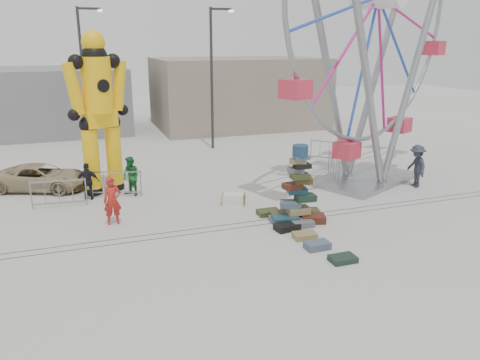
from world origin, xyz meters
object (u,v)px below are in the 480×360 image
object	(u,v)px
suitcase_tower	(298,200)
pedestrian_grey	(417,166)
pedestrian_red	(112,201)
pedestrian_green	(131,176)
ferris_wheel	(376,23)
barricade_wheel_front	(333,168)
barricade_wheel_back	(329,151)
lamp_post_right	(213,72)
pedestrian_black	(88,182)
barricade_dummy_b	(59,193)
lamp_post_left	(85,72)
steamer_trunk	(234,199)
parked_suv	(41,177)
crash_test_dummy	(99,107)
barricade_dummy_c	(116,184)

from	to	relation	value
suitcase_tower	pedestrian_grey	xyz separation A→B (m)	(6.73, 2.01, 0.16)
pedestrian_red	pedestrian_green	world-z (taller)	pedestrian_red
ferris_wheel	barricade_wheel_front	bearing A→B (deg)	122.89
barricade_wheel_back	lamp_post_right	bearing A→B (deg)	177.65
suitcase_tower	ferris_wheel	world-z (taller)	ferris_wheel
pedestrian_black	pedestrian_grey	distance (m)	13.96
barricade_dummy_b	barricade_wheel_back	bearing A→B (deg)	17.47
barricade_dummy_b	pedestrian_grey	bearing A→B (deg)	-3.98
pedestrian_grey	barricade_wheel_back	bearing A→B (deg)	-157.53
barricade_wheel_back	lamp_post_left	bearing A→B (deg)	-166.92
steamer_trunk	barricade_dummy_b	distance (m)	6.73
steamer_trunk	pedestrian_black	size ratio (longest dim) A/B	0.58
barricade_wheel_front	parked_suv	bearing A→B (deg)	95.00
parked_suv	barricade_wheel_back	bearing A→B (deg)	-65.99
crash_test_dummy	lamp_post_right	bearing A→B (deg)	22.54
lamp_post_left	pedestrian_black	world-z (taller)	lamp_post_left
pedestrian_black	pedestrian_red	bearing A→B (deg)	112.22
pedestrian_black	suitcase_tower	bearing A→B (deg)	153.74
pedestrian_red	parked_suv	distance (m)	5.74
barricade_dummy_b	pedestrian_black	size ratio (longest dim) A/B	1.31
lamp_post_left	ferris_wheel	world-z (taller)	ferris_wheel
steamer_trunk	pedestrian_grey	size ratio (longest dim) A/B	0.47
pedestrian_green	parked_suv	xyz separation A→B (m)	(-3.58, 2.09, -0.27)
suitcase_tower	parked_suv	xyz separation A→B (m)	(-8.81, 6.95, -0.22)
pedestrian_green	parked_suv	bearing A→B (deg)	-156.39
ferris_wheel	steamer_trunk	size ratio (longest dim) A/B	15.94
pedestrian_red	steamer_trunk	bearing A→B (deg)	4.69
barricade_dummy_b	pedestrian_grey	size ratio (longest dim) A/B	1.07
barricade_dummy_c	lamp_post_left	bearing A→B (deg)	110.64
ferris_wheel	pedestrian_black	bearing A→B (deg)	148.38
barricade_wheel_front	pedestrian_grey	distance (m)	3.61
barricade_dummy_b	suitcase_tower	bearing A→B (deg)	-23.41
pedestrian_black	parked_suv	xyz separation A→B (m)	(-1.88, 2.06, -0.21)
crash_test_dummy	pedestrian_black	xyz separation A→B (m)	(-0.70, -0.88, -2.83)
barricade_dummy_b	barricade_dummy_c	bearing A→B (deg)	20.23
lamp_post_left	pedestrian_black	xyz separation A→B (m)	(-0.48, -9.55, -3.72)
lamp_post_right	barricade_dummy_c	distance (m)	10.61
ferris_wheel	parked_suv	bearing A→B (deg)	141.07
barricade_wheel_back	pedestrian_green	size ratio (longest dim) A/B	1.22
crash_test_dummy	barricade_dummy_b	distance (m)	3.81
steamer_trunk	barricade_dummy_b	world-z (taller)	barricade_dummy_b
crash_test_dummy	pedestrian_red	size ratio (longest dim) A/B	4.00
suitcase_tower	barricade_dummy_c	size ratio (longest dim) A/B	1.39
lamp_post_right	crash_test_dummy	size ratio (longest dim) A/B	1.18
pedestrian_red	ferris_wheel	bearing A→B (deg)	5.62
steamer_trunk	barricade_wheel_back	distance (m)	8.55
crash_test_dummy	barricade_dummy_c	distance (m)	3.18
suitcase_tower	crash_test_dummy	distance (m)	8.95
barricade_dummy_b	barricade_dummy_c	size ratio (longest dim) A/B	1.00
barricade_dummy_b	pedestrian_black	bearing A→B (deg)	31.90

